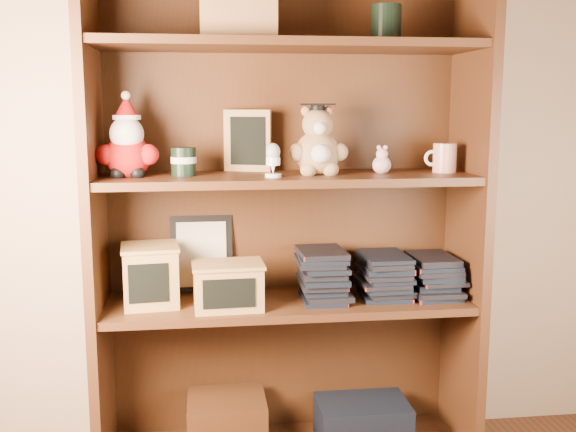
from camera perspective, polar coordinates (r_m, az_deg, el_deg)
name	(u,v)px	position (r m, az deg, el deg)	size (l,w,h in m)	color
bookcase	(285,226)	(2.15, -0.24, -0.86)	(1.20, 0.35, 1.60)	#492915
shelf_lower	(288,303)	(2.16, 0.00, -7.41)	(1.14, 0.33, 0.02)	#492915
shelf_upper	(288,178)	(2.08, 0.00, 3.20)	(1.14, 0.33, 0.02)	#492915
santa_plush	(127,145)	(2.06, -13.43, 5.87)	(0.18, 0.13, 0.26)	#A50F0F
teachers_tin	(184,161)	(2.06, -8.82, 4.60)	(0.08, 0.08, 0.09)	black
chalkboard_plaque	(248,142)	(2.17, -3.44, 6.29)	(0.15, 0.11, 0.20)	#9E7547
egg_cup	(273,159)	(1.99, -1.27, 4.85)	(0.05, 0.05, 0.10)	white
grad_teddy_bear	(318,147)	(2.08, 2.54, 5.87)	(0.18, 0.16, 0.22)	#A58157
pink_figurine	(382,162)	(2.13, 7.94, 4.53)	(0.06, 0.06, 0.09)	#D8A8A7
teacher_mug	(444,158)	(2.19, 13.06, 4.81)	(0.10, 0.07, 0.09)	silver
certificate_frame	(202,254)	(2.24, -7.33, -3.18)	(0.20, 0.05, 0.25)	black
treats_box	(151,275)	(2.12, -11.56, -4.90)	(0.19, 0.19, 0.19)	#B48A4A
pencils_box	(228,285)	(2.06, -5.10, -5.86)	(0.22, 0.16, 0.14)	#B48A4A
book_stack_left	(322,274)	(2.15, 2.91, -4.94)	(0.14, 0.20, 0.16)	black
book_stack_mid	(383,275)	(2.20, 8.01, -4.94)	(0.14, 0.20, 0.14)	black
book_stack_right	(433,275)	(2.25, 12.19, -4.93)	(0.14, 0.20, 0.13)	black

